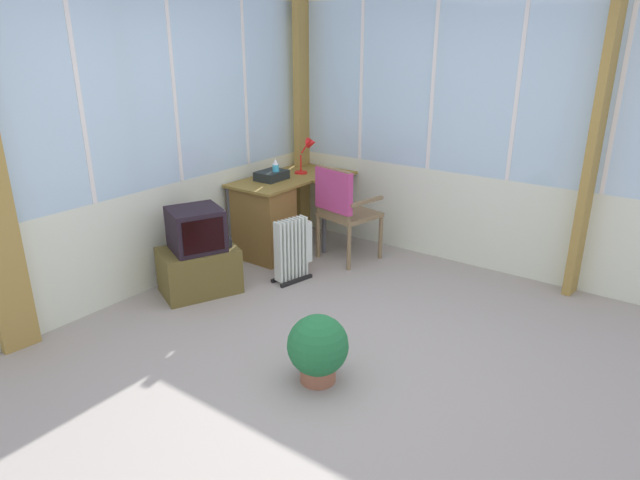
{
  "coord_description": "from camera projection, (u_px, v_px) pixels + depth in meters",
  "views": [
    {
      "loc": [
        -2.72,
        -1.87,
        2.11
      ],
      "look_at": [
        0.56,
        0.52,
        0.6
      ],
      "focal_mm": 30.95,
      "sensor_mm": 36.0,
      "label": 1
    }
  ],
  "objects": [
    {
      "name": "ground",
      "position": [
        333.0,
        362.0,
        3.84
      ],
      "size": [
        5.33,
        4.91,
        0.06
      ],
      "primitive_type": "cube",
      "color": "#9C948C"
    },
    {
      "name": "tv_on_stand",
      "position": [
        199.0,
        256.0,
        4.72
      ],
      "size": [
        0.76,
        0.67,
        0.76
      ],
      "color": "brown",
      "rests_on": "ground"
    },
    {
      "name": "space_heater",
      "position": [
        294.0,
        249.0,
        4.98
      ],
      "size": [
        0.41,
        0.24,
        0.59
      ],
      "color": "silver",
      "rests_on": "ground"
    },
    {
      "name": "potted_plant",
      "position": [
        318.0,
        348.0,
        3.51
      ],
      "size": [
        0.4,
        0.4,
        0.46
      ],
      "color": "#9A5D41",
      "rests_on": "ground"
    },
    {
      "name": "wooden_armchair",
      "position": [
        340.0,
        203.0,
        5.28
      ],
      "size": [
        0.58,
        0.57,
        0.95
      ],
      "color": "olive",
      "rests_on": "ground"
    },
    {
      "name": "spray_bottle",
      "position": [
        276.0,
        170.0,
        5.44
      ],
      "size": [
        0.06,
        0.06,
        0.22
      ],
      "color": "#3DB3D2",
      "rests_on": "desk"
    },
    {
      "name": "east_window_panel",
      "position": [
        471.0,
        129.0,
        5.04
      ],
      "size": [
        0.07,
        3.91,
        2.62
      ],
      "color": "silver",
      "rests_on": "ground"
    },
    {
      "name": "desk",
      "position": [
        266.0,
        218.0,
        5.48
      ],
      "size": [
        1.26,
        0.76,
        0.75
      ],
      "color": "olive",
      "rests_on": "ground"
    },
    {
      "name": "north_window_panel",
      "position": [
        134.0,
        141.0,
        4.47
      ],
      "size": [
        4.33,
        0.07,
        2.62
      ],
      "color": "silver",
      "rests_on": "ground"
    },
    {
      "name": "curtain_east_far",
      "position": [
        595.0,
        149.0,
        4.4
      ],
      "size": [
        0.26,
        0.1,
        2.52
      ],
      "primitive_type": "cube",
      "rotation": [
        0.0,
        0.0,
        -0.12
      ],
      "color": "#A2813D",
      "rests_on": "ground"
    },
    {
      "name": "curtain_corner",
      "position": [
        302.0,
        119.0,
        5.98
      ],
      "size": [
        0.26,
        0.11,
        2.52
      ],
      "primitive_type": "cube",
      "rotation": [
        0.0,
        0.0,
        0.15
      ],
      "color": "#A2813D",
      "rests_on": "ground"
    },
    {
      "name": "desk_lamp",
      "position": [
        309.0,
        149.0,
        5.71
      ],
      "size": [
        0.22,
        0.19,
        0.38
      ],
      "color": "red",
      "rests_on": "desk"
    },
    {
      "name": "tv_remote",
      "position": [
        337.0,
        174.0,
        5.7
      ],
      "size": [
        0.1,
        0.16,
        0.02
      ],
      "primitive_type": "cube",
      "rotation": [
        0.0,
        0.0,
        0.41
      ],
      "color": "black",
      "rests_on": "desk"
    },
    {
      "name": "paper_tray",
      "position": [
        272.0,
        175.0,
        5.49
      ],
      "size": [
        0.3,
        0.23,
        0.09
      ],
      "primitive_type": "cube",
      "rotation": [
        0.0,
        0.0,
        0.01
      ],
      "color": "black",
      "rests_on": "desk"
    }
  ]
}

